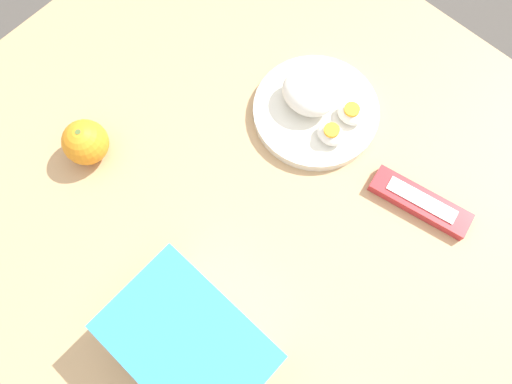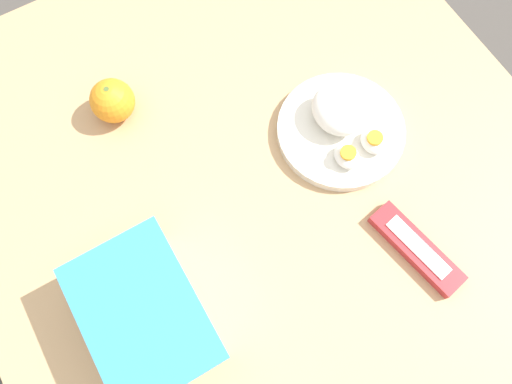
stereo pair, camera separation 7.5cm
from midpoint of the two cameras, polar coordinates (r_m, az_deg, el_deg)
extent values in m
plane|color=#4C4742|center=(1.51, 3.00, -10.95)|extent=(10.00, 10.00, 0.00)
cube|color=tan|center=(0.80, 5.62, -2.62)|extent=(1.14, 0.93, 0.03)
cylinder|color=#A07D56|center=(1.45, 7.19, 17.99)|extent=(0.06, 0.06, 0.72)
cylinder|color=#A07D56|center=(1.34, -23.59, 2.51)|extent=(0.06, 0.06, 0.72)
cube|color=white|center=(0.71, -9.26, -14.36)|extent=(0.19, 0.13, 0.09)
cube|color=#CCBC84|center=(0.72, -9.05, -14.49)|extent=(0.18, 0.12, 0.06)
cube|color=#338CC6|center=(0.66, -9.93, -13.93)|extent=(0.21, 0.15, 0.01)
ellipsoid|color=gray|center=(0.69, -6.91, -17.98)|extent=(0.06, 0.05, 0.03)
ellipsoid|color=gray|center=(0.70, -9.15, -14.22)|extent=(0.07, 0.05, 0.03)
ellipsoid|color=gray|center=(0.71, -10.51, -10.14)|extent=(0.05, 0.04, 0.03)
sphere|color=orange|center=(0.84, -13.63, 9.77)|extent=(0.07, 0.07, 0.07)
cylinder|color=#4C662D|center=(0.81, -14.17, 10.95)|extent=(0.01, 0.01, 0.00)
cylinder|color=silver|center=(0.84, 12.20, 6.55)|extent=(0.21, 0.21, 0.02)
ellipsoid|color=white|center=(0.81, 11.87, 8.74)|extent=(0.09, 0.08, 0.05)
ellipsoid|color=white|center=(0.82, 15.82, 5.21)|extent=(0.05, 0.04, 0.02)
cylinder|color=#F4A823|center=(0.81, 16.07, 5.61)|extent=(0.02, 0.02, 0.01)
ellipsoid|color=white|center=(0.80, 13.01, 3.64)|extent=(0.05, 0.04, 0.02)
cylinder|color=#F4A823|center=(0.78, 13.21, 4.03)|extent=(0.02, 0.02, 0.01)
cube|color=#B7282D|center=(0.80, 20.46, -6.45)|extent=(0.16, 0.07, 0.02)
cube|color=white|center=(0.79, 20.70, -6.27)|extent=(0.11, 0.04, 0.00)
camera|label=1|loc=(0.04, -87.11, 7.93)|focal=35.00mm
camera|label=2|loc=(0.04, 92.89, -7.93)|focal=35.00mm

